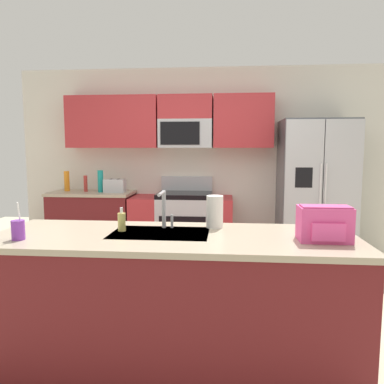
# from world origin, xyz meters

# --- Properties ---
(ground_plane) EXTENTS (9.00, 9.00, 0.00)m
(ground_plane) POSITION_xyz_m (0.00, 0.00, 0.00)
(ground_plane) COLOR beige
(ground_plane) RESTS_ON ground
(kitchen_wall_unit) EXTENTS (5.20, 0.43, 2.60)m
(kitchen_wall_unit) POSITION_xyz_m (-0.14, 2.08, 1.47)
(kitchen_wall_unit) COLOR silver
(kitchen_wall_unit) RESTS_ON ground
(back_counter) EXTENTS (1.13, 0.63, 0.90)m
(back_counter) POSITION_xyz_m (-1.50, 1.80, 0.45)
(back_counter) COLOR maroon
(back_counter) RESTS_ON ground
(range_oven) EXTENTS (1.36, 0.61, 1.10)m
(range_oven) POSITION_xyz_m (-0.25, 1.80, 0.44)
(range_oven) COLOR #B7BABF
(range_oven) RESTS_ON ground
(refrigerator) EXTENTS (0.90, 0.76, 1.85)m
(refrigerator) POSITION_xyz_m (1.48, 1.73, 0.93)
(refrigerator) COLOR #4C4F54
(refrigerator) RESTS_ON ground
(island_counter) EXTENTS (2.49, 0.89, 0.90)m
(island_counter) POSITION_xyz_m (-0.02, -0.65, 0.45)
(island_counter) COLOR maroon
(island_counter) RESTS_ON ground
(toaster) EXTENTS (0.28, 0.16, 0.18)m
(toaster) POSITION_xyz_m (-1.16, 1.75, 0.99)
(toaster) COLOR #B7BABF
(toaster) RESTS_ON back_counter
(pepper_mill) EXTENTS (0.05, 0.05, 0.22)m
(pepper_mill) POSITION_xyz_m (-1.59, 1.80, 1.01)
(pepper_mill) COLOR #B2332D
(pepper_mill) RESTS_ON back_counter
(bottle_orange) EXTENTS (0.07, 0.07, 0.28)m
(bottle_orange) POSITION_xyz_m (-1.88, 1.85, 1.04)
(bottle_orange) COLOR orange
(bottle_orange) RESTS_ON back_counter
(bottle_teal) EXTENTS (0.08, 0.08, 0.30)m
(bottle_teal) POSITION_xyz_m (-1.36, 1.75, 1.05)
(bottle_teal) COLOR teal
(bottle_teal) RESTS_ON back_counter
(sink_faucet) EXTENTS (0.09, 0.21, 0.28)m
(sink_faucet) POSITION_xyz_m (-0.12, -0.46, 1.07)
(sink_faucet) COLOR #B7BABF
(sink_faucet) RESTS_ON island_counter
(drink_cup_purple) EXTENTS (0.08, 0.08, 0.25)m
(drink_cup_purple) POSITION_xyz_m (-1.00, -0.88, 0.97)
(drink_cup_purple) COLOR purple
(drink_cup_purple) RESTS_ON island_counter
(soap_dispenser) EXTENTS (0.06, 0.06, 0.17)m
(soap_dispenser) POSITION_xyz_m (-0.41, -0.57, 0.97)
(soap_dispenser) COLOR #D8CC66
(soap_dispenser) RESTS_ON island_counter
(paper_towel_roll) EXTENTS (0.12, 0.12, 0.24)m
(paper_towel_roll) POSITION_xyz_m (0.25, -0.39, 1.02)
(paper_towel_roll) COLOR white
(paper_towel_roll) RESTS_ON island_counter
(backpack) EXTENTS (0.32, 0.22, 0.23)m
(backpack) POSITION_xyz_m (0.96, -0.73, 1.02)
(backpack) COLOR #EA4C93
(backpack) RESTS_ON island_counter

